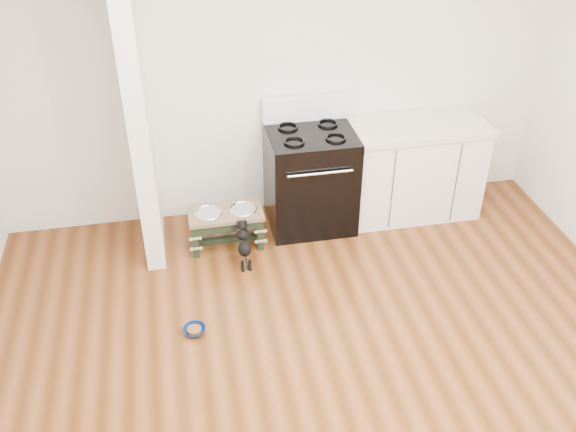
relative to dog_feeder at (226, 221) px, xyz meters
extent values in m
plane|color=#4E280D|center=(0.55, -1.94, -0.25)|extent=(5.00, 5.00, 0.00)
plane|color=silver|center=(0.55, 0.56, 1.10)|extent=(5.00, 0.00, 5.00)
cube|color=silver|center=(-0.63, 0.16, 1.10)|extent=(0.15, 0.80, 2.70)
cube|color=black|center=(0.80, 0.22, 0.21)|extent=(0.76, 0.65, 0.92)
cube|color=black|center=(0.80, -0.09, 0.15)|extent=(0.58, 0.02, 0.50)
cylinder|color=silver|center=(0.80, -0.13, 0.47)|extent=(0.56, 0.02, 0.02)
cube|color=white|center=(0.80, 0.49, 0.78)|extent=(0.76, 0.08, 0.22)
torus|color=black|center=(0.62, 0.08, 0.68)|extent=(0.18, 0.18, 0.02)
torus|color=black|center=(0.98, 0.08, 0.68)|extent=(0.18, 0.18, 0.02)
torus|color=black|center=(0.62, 0.36, 0.68)|extent=(0.18, 0.18, 0.02)
torus|color=black|center=(0.98, 0.36, 0.68)|extent=(0.18, 0.18, 0.02)
cube|color=silver|center=(1.78, 0.24, 0.18)|extent=(1.20, 0.60, 0.86)
cube|color=beige|center=(1.78, 0.24, 0.63)|extent=(1.24, 0.64, 0.05)
cube|color=black|center=(1.78, -0.02, -0.20)|extent=(1.20, 0.06, 0.10)
cube|color=black|center=(-0.28, 0.01, -0.09)|extent=(0.05, 0.31, 0.32)
cube|color=black|center=(0.28, 0.01, -0.09)|extent=(0.05, 0.31, 0.32)
cube|color=black|center=(0.00, -0.14, 0.03)|extent=(0.51, 0.03, 0.08)
cube|color=black|center=(0.00, 0.01, -0.20)|extent=(0.51, 0.05, 0.05)
cube|color=brown|center=(0.00, 0.01, 0.08)|extent=(0.64, 0.34, 0.04)
cylinder|color=silver|center=(-0.15, 0.01, 0.09)|extent=(0.22, 0.22, 0.04)
cylinder|color=silver|center=(0.15, 0.01, 0.09)|extent=(0.22, 0.22, 0.04)
torus|color=silver|center=(-0.15, 0.01, 0.11)|extent=(0.25, 0.25, 0.02)
torus|color=silver|center=(0.15, 0.01, 0.11)|extent=(0.25, 0.25, 0.02)
cylinder|color=black|center=(0.08, -0.39, -0.20)|extent=(0.03, 0.03, 0.10)
cylinder|color=black|center=(0.15, -0.39, -0.20)|extent=(0.03, 0.03, 0.10)
sphere|color=black|center=(0.08, -0.40, -0.24)|extent=(0.04, 0.04, 0.04)
sphere|color=black|center=(0.15, -0.40, -0.24)|extent=(0.04, 0.04, 0.04)
ellipsoid|color=black|center=(0.11, -0.33, -0.08)|extent=(0.11, 0.26, 0.23)
sphere|color=black|center=(0.11, -0.25, 0.02)|extent=(0.11, 0.11, 0.11)
sphere|color=black|center=(0.11, -0.21, 0.09)|extent=(0.09, 0.09, 0.09)
sphere|color=black|center=(0.08, -0.15, 0.09)|extent=(0.03, 0.03, 0.03)
sphere|color=black|center=(0.14, -0.15, 0.09)|extent=(0.03, 0.03, 0.03)
cylinder|color=black|center=(0.11, -0.43, -0.15)|extent=(0.02, 0.07, 0.08)
torus|color=#E34384|center=(0.11, -0.23, 0.05)|extent=(0.09, 0.06, 0.08)
imported|color=navy|center=(-0.37, -1.06, -0.22)|extent=(0.20, 0.20, 0.05)
cylinder|color=brown|center=(-0.37, -1.06, -0.22)|extent=(0.11, 0.11, 0.02)
camera|label=1|loc=(-0.36, -4.62, 3.16)|focal=40.00mm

